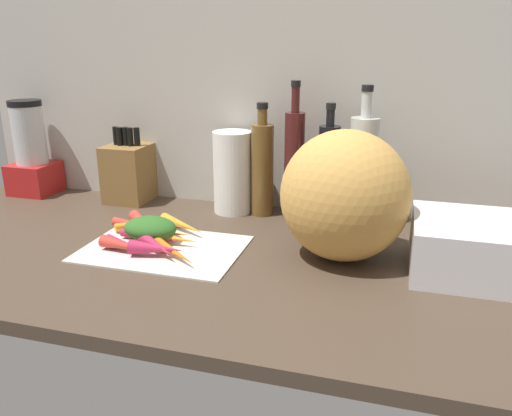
# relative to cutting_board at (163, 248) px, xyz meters

# --- Properties ---
(ground_plane) EXTENTS (1.70, 0.80, 0.03)m
(ground_plane) POSITION_rel_cutting_board_xyz_m (0.07, 0.02, -0.02)
(ground_plane) COLOR #47382B
(wall_back) EXTENTS (1.70, 0.03, 0.60)m
(wall_back) POSITION_rel_cutting_board_xyz_m (0.07, 0.41, 0.30)
(wall_back) COLOR #BCB7AD
(wall_back) RESTS_ON ground_plane
(cutting_board) EXTENTS (0.38, 0.27, 0.01)m
(cutting_board) POSITION_rel_cutting_board_xyz_m (0.00, 0.00, 0.00)
(cutting_board) COLOR beige
(cutting_board) RESTS_ON ground_plane
(carrot_0) EXTENTS (0.10, 0.10, 0.02)m
(carrot_0) POSITION_rel_cutting_board_xyz_m (-0.12, 0.10, 0.01)
(carrot_0) COLOR orange
(carrot_0) RESTS_ON cutting_board
(carrot_1) EXTENTS (0.12, 0.06, 0.02)m
(carrot_1) POSITION_rel_cutting_board_xyz_m (-0.08, -0.04, 0.02)
(carrot_1) COLOR #B2264C
(carrot_1) RESTS_ON cutting_board
(carrot_2) EXTENTS (0.15, 0.12, 0.03)m
(carrot_2) POSITION_rel_cutting_board_xyz_m (-0.00, -0.03, 0.02)
(carrot_2) COLOR #B2264C
(carrot_2) RESTS_ON cutting_board
(carrot_3) EXTENTS (0.14, 0.13, 0.03)m
(carrot_3) POSITION_rel_cutting_board_xyz_m (-0.09, 0.08, 0.02)
(carrot_3) COLOR red
(carrot_3) RESTS_ON cutting_board
(carrot_4) EXTENTS (0.16, 0.05, 0.02)m
(carrot_4) POSITION_rel_cutting_board_xyz_m (-0.03, 0.05, 0.02)
(carrot_4) COLOR orange
(carrot_4) RESTS_ON cutting_board
(carrot_5) EXTENTS (0.14, 0.03, 0.03)m
(carrot_5) POSITION_rel_cutting_board_xyz_m (0.01, 0.02, 0.02)
(carrot_5) COLOR orange
(carrot_5) RESTS_ON cutting_board
(carrot_6) EXTENTS (0.13, 0.05, 0.03)m
(carrot_6) POSITION_rel_cutting_board_xyz_m (-0.08, -0.05, 0.02)
(carrot_6) COLOR red
(carrot_6) RESTS_ON cutting_board
(carrot_7) EXTENTS (0.15, 0.12, 0.02)m
(carrot_7) POSITION_rel_cutting_board_xyz_m (0.05, -0.05, 0.02)
(carrot_7) COLOR orange
(carrot_7) RESTS_ON cutting_board
(carrot_8) EXTENTS (0.13, 0.05, 0.04)m
(carrot_8) POSITION_rel_cutting_board_xyz_m (0.01, -0.05, 0.02)
(carrot_8) COLOR #B2264C
(carrot_8) RESTS_ON cutting_board
(carrot_9) EXTENTS (0.13, 0.04, 0.02)m
(carrot_9) POSITION_rel_cutting_board_xyz_m (-0.13, 0.09, 0.02)
(carrot_9) COLOR red
(carrot_9) RESTS_ON cutting_board
(carrot_10) EXTENTS (0.17, 0.04, 0.02)m
(carrot_10) POSITION_rel_cutting_board_xyz_m (-0.04, 0.02, 0.01)
(carrot_10) COLOR #B2264C
(carrot_10) RESTS_ON cutting_board
(carrot_11) EXTENTS (0.15, 0.10, 0.03)m
(carrot_11) POSITION_rel_cutting_board_xyz_m (0.00, 0.11, 0.02)
(carrot_11) COLOR orange
(carrot_11) RESTS_ON cutting_board
(carrot_greens_pile) EXTENTS (0.13, 0.10, 0.06)m
(carrot_greens_pile) POSITION_rel_cutting_board_xyz_m (-0.05, 0.04, 0.03)
(carrot_greens_pile) COLOR #2D6023
(carrot_greens_pile) RESTS_ON cutting_board
(winter_squash) EXTENTS (0.29, 0.26, 0.30)m
(winter_squash) POSITION_rel_cutting_board_xyz_m (0.42, 0.07, 0.14)
(winter_squash) COLOR gold
(winter_squash) RESTS_ON ground_plane
(knife_block) EXTENTS (0.13, 0.13, 0.23)m
(knife_block) POSITION_rel_cutting_board_xyz_m (-0.27, 0.33, 0.09)
(knife_block) COLOR olive
(knife_block) RESTS_ON ground_plane
(blender_appliance) EXTENTS (0.13, 0.13, 0.30)m
(blender_appliance) POSITION_rel_cutting_board_xyz_m (-0.61, 0.32, 0.13)
(blender_appliance) COLOR red
(blender_appliance) RESTS_ON ground_plane
(paper_towel_roll) EXTENTS (0.11, 0.11, 0.24)m
(paper_towel_roll) POSITION_rel_cutting_board_xyz_m (0.07, 0.32, 0.11)
(paper_towel_roll) COLOR white
(paper_towel_roll) RESTS_ON ground_plane
(bottle_0) EXTENTS (0.06, 0.06, 0.32)m
(bottle_0) POSITION_rel_cutting_board_xyz_m (0.16, 0.32, 0.13)
(bottle_0) COLOR brown
(bottle_0) RESTS_ON ground_plane
(bottle_1) EXTENTS (0.05, 0.05, 0.38)m
(bottle_1) POSITION_rel_cutting_board_xyz_m (0.25, 0.32, 0.15)
(bottle_1) COLOR #471919
(bottle_1) RESTS_ON ground_plane
(bottle_2) EXTENTS (0.06, 0.06, 0.32)m
(bottle_2) POSITION_rel_cutting_board_xyz_m (0.34, 0.32, 0.13)
(bottle_2) COLOR black
(bottle_2) RESTS_ON ground_plane
(bottle_3) EXTENTS (0.07, 0.07, 0.37)m
(bottle_3) POSITION_rel_cutting_board_xyz_m (0.44, 0.31, 0.15)
(bottle_3) COLOR silver
(bottle_3) RESTS_ON ground_plane
(dish_rack) EXTENTS (0.28, 0.24, 0.12)m
(dish_rack) POSITION_rel_cutting_board_xyz_m (0.71, 0.07, 0.05)
(dish_rack) COLOR silver
(dish_rack) RESTS_ON ground_plane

